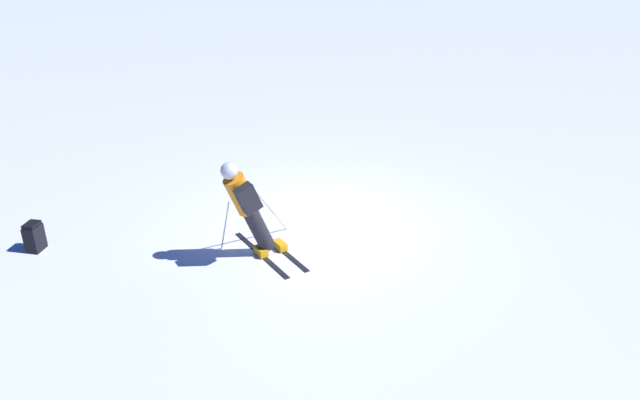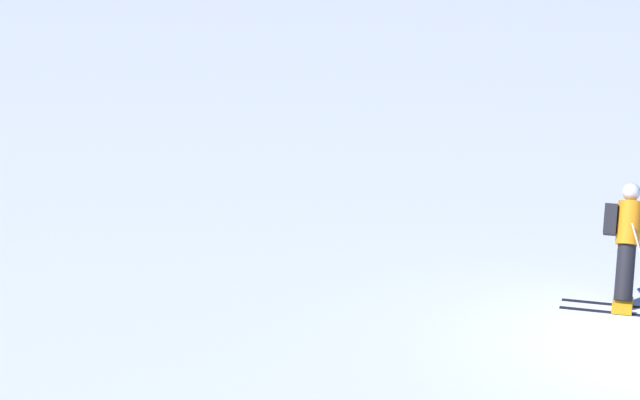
# 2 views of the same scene
# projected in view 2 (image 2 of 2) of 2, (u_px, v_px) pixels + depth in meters

# --- Properties ---
(skier) EXTENTS (1.59, 1.79, 1.78)m
(skier) POSITION_uv_depth(u_px,v_px,m) (626.00, 238.00, 15.48)
(skier) COLOR black
(skier) RESTS_ON ground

